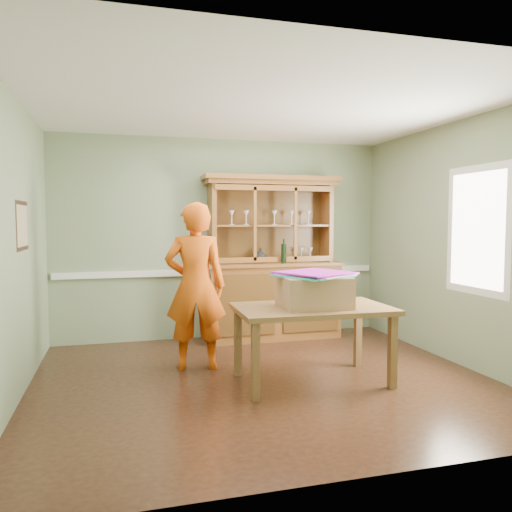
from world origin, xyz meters
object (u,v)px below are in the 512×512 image
object	(u,v)px
dining_table	(312,315)
person	(195,286)
cardboard_box	(314,292)
china_hutch	(272,281)

from	to	relation	value
dining_table	person	distance (m)	1.31
dining_table	cardboard_box	size ratio (longest dim) A/B	2.36
dining_table	cardboard_box	distance (m)	0.24
dining_table	china_hutch	bearing A→B (deg)	85.84
person	cardboard_box	bearing A→B (deg)	152.26
china_hutch	cardboard_box	bearing A→B (deg)	-95.32
china_hutch	person	distance (m)	1.69
china_hutch	cardboard_box	xyz separation A→B (m)	(-0.18, -1.96, 0.13)
china_hutch	person	bearing A→B (deg)	-136.52
china_hutch	person	size ratio (longest dim) A/B	1.23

